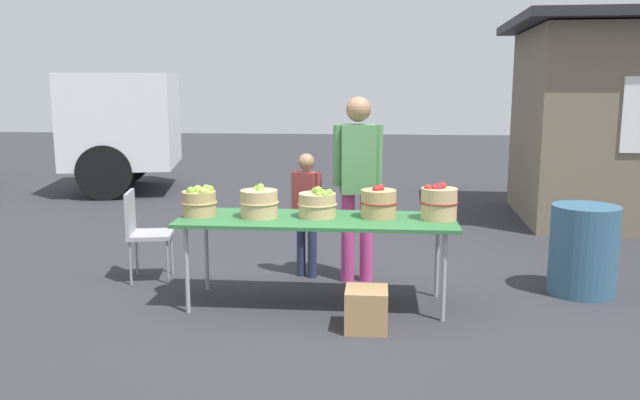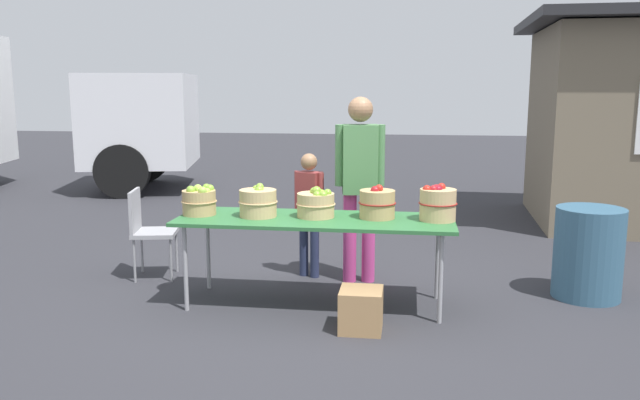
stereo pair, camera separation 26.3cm
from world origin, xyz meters
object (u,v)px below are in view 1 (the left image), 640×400
object	(u,v)px
apple_basket_red_1	(439,202)
folding_chair	(143,228)
vendor_adult	(358,174)
produce_crate	(366,309)
apple_basket_green_1	(259,203)
apple_basket_green_2	(318,204)
trash_barrel	(583,250)
apple_basket_green_0	(199,202)
apple_basket_red_0	(379,203)
child_customer	(306,205)
market_table	(317,223)

from	to	relation	value
apple_basket_red_1	folding_chair	size ratio (longest dim) A/B	0.37
vendor_adult	produce_crate	distance (m)	1.52
apple_basket_green_1	apple_basket_green_2	xyz separation A→B (m)	(0.49, 0.04, -0.01)
apple_basket_green_1	trash_barrel	size ratio (longest dim) A/B	0.41
apple_basket_green_0	apple_basket_red_0	xyz separation A→B (m)	(1.51, 0.07, 0.01)
apple_basket_green_0	trash_barrel	xyz separation A→B (m)	(3.33, 0.51, -0.47)
vendor_adult	child_customer	world-z (taller)	vendor_adult
apple_basket_green_1	vendor_adult	size ratio (longest dim) A/B	0.19
apple_basket_red_1	trash_barrel	size ratio (longest dim) A/B	0.39
apple_basket_red_1	vendor_adult	distance (m)	0.97
produce_crate	apple_basket_green_2	bearing A→B (deg)	126.25
child_customer	trash_barrel	world-z (taller)	child_customer
apple_basket_green_1	produce_crate	bearing A→B (deg)	-30.62
apple_basket_green_0	child_customer	xyz separation A→B (m)	(0.82, 0.80, -0.16)
apple_basket_green_2	apple_basket_red_1	distance (m)	1.00
market_table	child_customer	xyz separation A→B (m)	(-0.18, 0.81, -0.00)
produce_crate	trash_barrel	bearing A→B (deg)	29.07
apple_basket_green_1	produce_crate	distance (m)	1.28
child_customer	apple_basket_green_1	bearing A→B (deg)	91.15
apple_basket_green_2	folding_chair	xyz separation A→B (m)	(-1.72, 0.52, -0.35)
apple_basket_green_0	trash_barrel	size ratio (longest dim) A/B	0.38
child_customer	trash_barrel	distance (m)	2.54
apple_basket_green_1	trash_barrel	world-z (taller)	apple_basket_green_1
apple_basket_green_1	vendor_adult	bearing A→B (deg)	41.49
vendor_adult	trash_barrel	size ratio (longest dim) A/B	2.18
apple_basket_green_0	apple_basket_green_2	xyz separation A→B (m)	(1.00, 0.04, -0.01)
apple_basket_red_1	vendor_adult	xyz separation A→B (m)	(-0.69, 0.67, 0.13)
vendor_adult	folding_chair	size ratio (longest dim) A/B	2.02
apple_basket_green_0	apple_basket_red_1	distance (m)	2.00
market_table	apple_basket_green_2	bearing A→B (deg)	81.45
folding_chair	apple_basket_green_0	bearing A→B (deg)	-139.12
apple_basket_green_0	produce_crate	distance (m)	1.68
market_table	apple_basket_red_1	distance (m)	1.02
apple_basket_red_1	vendor_adult	world-z (taller)	vendor_adult
apple_basket_green_2	produce_crate	distance (m)	1.01
apple_basket_green_2	child_customer	xyz separation A→B (m)	(-0.18, 0.76, -0.15)
market_table	vendor_adult	size ratio (longest dim) A/B	1.32
child_customer	trash_barrel	xyz separation A→B (m)	(2.51, -0.29, -0.31)
trash_barrel	child_customer	bearing A→B (deg)	173.49
apple_basket_green_1	apple_basket_green_0	bearing A→B (deg)	179.82
market_table	apple_basket_red_0	world-z (taller)	apple_basket_red_0
apple_basket_green_1	apple_basket_green_2	distance (m)	0.49
folding_chair	produce_crate	world-z (taller)	folding_chair
apple_basket_red_1	trash_barrel	world-z (taller)	apple_basket_red_1
apple_basket_green_2	apple_basket_red_1	world-z (taller)	apple_basket_red_1
trash_barrel	folding_chair	bearing A→B (deg)	179.45
apple_basket_red_0	market_table	bearing A→B (deg)	-171.82
apple_basket_red_0	folding_chair	size ratio (longest dim) A/B	0.36
market_table	trash_barrel	size ratio (longest dim) A/B	2.88
apple_basket_green_0	apple_basket_red_1	xyz separation A→B (m)	(2.00, 0.04, 0.02)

